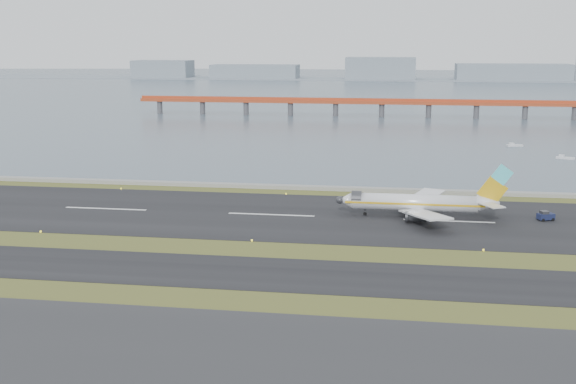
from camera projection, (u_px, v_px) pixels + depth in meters
The scene contains 11 objects.
ground at pixel (244, 252), 136.75m from camera, with size 1000.00×1000.00×0.00m, color #3C491A.
taxiway_strip at pixel (230, 272), 125.13m from camera, with size 1000.00×18.00×0.10m, color black.
runway_strip at pixel (271, 215), 165.76m from camera, with size 1000.00×45.00×0.10m, color black.
seawall at pixel (290, 187), 194.69m from camera, with size 1000.00×2.50×1.00m, color gray.
bay_water at pixel (363, 90), 581.74m from camera, with size 1400.00×800.00×1.30m, color #485867.
red_pier at pixel (382, 103), 374.16m from camera, with size 260.00×5.00×10.20m.
far_shoreline at pixel (384, 73), 733.27m from camera, with size 1400.00×80.00×60.50m.
airliner at pixel (421, 203), 162.64m from camera, with size 38.52×32.89×12.80m.
pushback_tug at pixel (546, 216), 160.38m from camera, with size 4.01×3.14×2.26m.
workboat_near at pixel (565, 158), 243.36m from camera, with size 6.23×3.83×1.45m.
workboat_far at pixel (514, 145), 271.98m from camera, with size 6.28×3.38×1.46m.
Camera 1 is at (27.86, -128.70, 39.52)m, focal length 45.00 mm.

